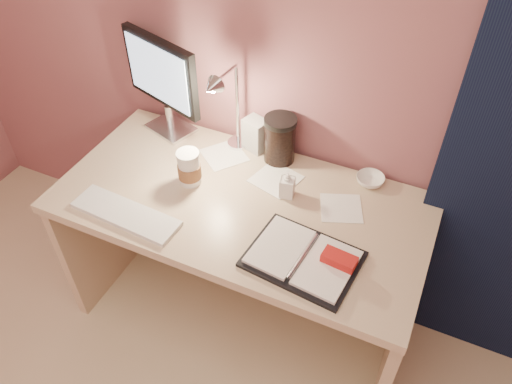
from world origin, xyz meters
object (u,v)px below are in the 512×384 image
at_px(planner, 306,258).
at_px(desk_lamp, 228,108).
at_px(product_box, 256,134).
at_px(coffee_cup, 189,169).
at_px(bowl, 370,180).
at_px(monitor, 164,78).
at_px(keyboard, 126,214).
at_px(lotion_bottle, 287,183).
at_px(dark_jar, 280,141).
at_px(desk, 250,228).

xyz_separation_m(planner, desk_lamp, (-0.47, 0.37, 0.24)).
bearing_deg(product_box, coffee_cup, -97.38).
bearing_deg(bowl, monitor, -178.77).
bearing_deg(product_box, bowl, 15.82).
bearing_deg(keyboard, coffee_cup, 68.41).
bearing_deg(desk_lamp, keyboard, -107.57).
relative_size(keyboard, bowl, 3.83).
xyz_separation_m(monitor, keyboard, (0.13, -0.52, -0.25)).
height_order(bowl, lotion_bottle, lotion_bottle).
relative_size(coffee_cup, dark_jar, 0.81).
height_order(keyboard, bowl, bowl).
distance_m(monitor, bowl, 0.92).
height_order(coffee_cup, product_box, coffee_cup).
height_order(monitor, dark_jar, monitor).
relative_size(dark_jar, desk_lamp, 0.45).
xyz_separation_m(desk, lotion_bottle, (0.15, 0.03, 0.28)).
relative_size(bowl, desk_lamp, 0.27).
xyz_separation_m(keyboard, desk_lamp, (0.20, 0.45, 0.24)).
height_order(lotion_bottle, product_box, product_box).
bearing_deg(keyboard, desk_lamp, 69.83).
distance_m(keyboard, dark_jar, 0.66).
relative_size(desk, bowl, 12.84).
xyz_separation_m(dark_jar, desk_lamp, (-0.18, -0.08, 0.16)).
height_order(keyboard, coffee_cup, coffee_cup).
bearing_deg(planner, desk_lamp, 147.51).
height_order(dark_jar, desk_lamp, desk_lamp).
distance_m(lotion_bottle, desk_lamp, 0.36).
xyz_separation_m(desk, planner, (0.32, -0.24, 0.24)).
bearing_deg(desk_lamp, monitor, 173.48).
relative_size(desk, monitor, 3.25).
xyz_separation_m(bowl, desk_lamp, (-0.56, -0.09, 0.23)).
distance_m(monitor, planner, 0.95).
height_order(keyboard, planner, planner).
bearing_deg(product_box, desk, -53.28).
distance_m(desk, planner, 0.47).
relative_size(planner, lotion_bottle, 3.27).
bearing_deg(coffee_cup, keyboard, -115.07).
relative_size(planner, bowl, 3.53).
relative_size(lotion_bottle, product_box, 0.84).
xyz_separation_m(desk, dark_jar, (0.04, 0.21, 0.31)).
bearing_deg(dark_jar, keyboard, -125.43).
bearing_deg(lotion_bottle, dark_jar, 120.44).
distance_m(keyboard, coffee_cup, 0.29).
distance_m(monitor, product_box, 0.44).
height_order(bowl, product_box, product_box).
relative_size(bowl, lotion_bottle, 0.93).
distance_m(coffee_cup, bowl, 0.70).
bearing_deg(lotion_bottle, planner, -56.63).
bearing_deg(coffee_cup, monitor, 133.79).
distance_m(monitor, coffee_cup, 0.41).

